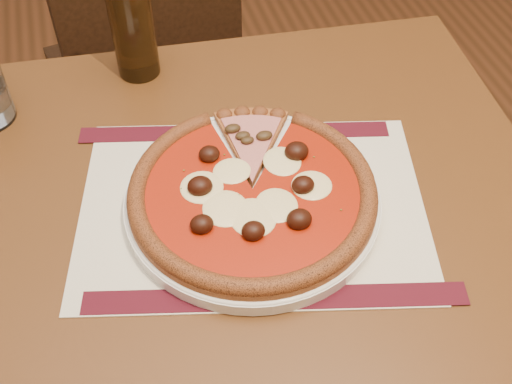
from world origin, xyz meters
TOP-DOWN VIEW (x-y plane):
  - table at (0.70, -1.18)m, footprint 0.86×0.86m
  - chair_far at (0.63, -0.45)m, footprint 0.45×0.45m
  - placemat at (0.69, -1.16)m, footprint 0.51×0.42m
  - plate at (0.69, -1.16)m, footprint 0.33×0.33m
  - pizza at (0.69, -1.16)m, footprint 0.32×0.32m
  - ham_slice at (0.73, -1.08)m, footprint 0.10×0.15m
  - bottle at (0.59, -0.84)m, footprint 0.07×0.07m

SIDE VIEW (x-z plane):
  - chair_far at x=0.63m, z-range 0.06..0.87m
  - table at x=0.70m, z-range 0.27..1.02m
  - placemat at x=0.69m, z-range 0.75..0.75m
  - plate at x=0.69m, z-range 0.75..0.77m
  - ham_slice at x=0.73m, z-range 0.77..0.79m
  - pizza at x=0.69m, z-range 0.76..0.80m
  - bottle at x=0.59m, z-range 0.73..0.95m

